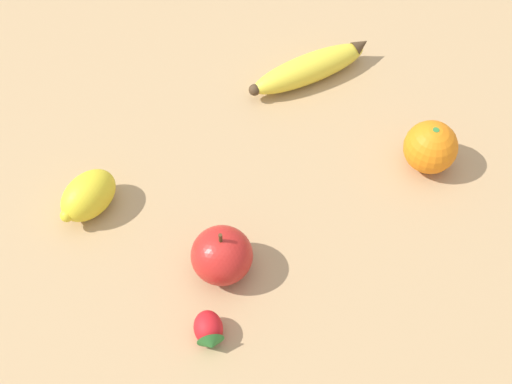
{
  "coord_description": "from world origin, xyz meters",
  "views": [
    {
      "loc": [
        0.56,
        -0.3,
        0.77
      ],
      "look_at": [
        0.11,
        -0.05,
        0.03
      ],
      "focal_mm": 50.0,
      "sensor_mm": 36.0,
      "label": 1
    }
  ],
  "objects_px": {
    "banana": "(310,68)",
    "orange": "(431,147)",
    "apple": "(222,255)",
    "lemon": "(88,196)",
    "strawberry": "(209,331)"
  },
  "relations": [
    {
      "from": "banana",
      "to": "orange",
      "type": "bearing_deg",
      "value": -74.4
    },
    {
      "from": "orange",
      "to": "apple",
      "type": "xyz_separation_m",
      "value": [
        0.02,
        -0.31,
        -0.0
      ]
    },
    {
      "from": "orange",
      "to": "strawberry",
      "type": "distance_m",
      "value": 0.38
    },
    {
      "from": "banana",
      "to": "lemon",
      "type": "height_order",
      "value": "lemon"
    },
    {
      "from": "banana",
      "to": "apple",
      "type": "relative_size",
      "value": 2.52
    },
    {
      "from": "banana",
      "to": "apple",
      "type": "xyz_separation_m",
      "value": [
        0.23,
        -0.25,
        0.01
      ]
    },
    {
      "from": "strawberry",
      "to": "apple",
      "type": "distance_m",
      "value": 0.09
    },
    {
      "from": "orange",
      "to": "strawberry",
      "type": "relative_size",
      "value": 1.35
    },
    {
      "from": "banana",
      "to": "apple",
      "type": "bearing_deg",
      "value": -138.34
    },
    {
      "from": "banana",
      "to": "orange",
      "type": "distance_m",
      "value": 0.22
    },
    {
      "from": "banana",
      "to": "strawberry",
      "type": "relative_size",
      "value": 3.82
    },
    {
      "from": "orange",
      "to": "apple",
      "type": "distance_m",
      "value": 0.31
    },
    {
      "from": "banana",
      "to": "lemon",
      "type": "xyz_separation_m",
      "value": [
        0.07,
        -0.36,
        0.01
      ]
    },
    {
      "from": "banana",
      "to": "lemon",
      "type": "relative_size",
      "value": 2.09
    },
    {
      "from": "strawberry",
      "to": "banana",
      "type": "bearing_deg",
      "value": 149.95
    }
  ]
}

